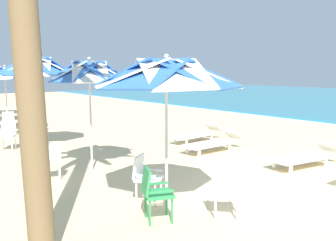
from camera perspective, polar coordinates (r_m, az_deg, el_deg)
name	(u,v)px	position (r m, az deg, el deg)	size (l,w,h in m)	color
ground_plane	(286,187)	(8.01, 18.11, -9.90)	(80.00, 80.00, 0.00)	beige
beach_umbrella_0	(166,75)	(5.96, -0.26, 7.20)	(2.50, 2.50, 2.65)	silver
plastic_chair_0	(145,175)	(6.67, -3.60, -8.59)	(0.63, 0.62, 0.87)	white
plastic_chair_1	(227,188)	(6.03, 9.26, -10.45)	(0.63, 0.63, 0.87)	white
plastic_chair_2	(154,191)	(5.82, -2.19, -11.02)	(0.57, 0.59, 0.87)	#2D8C4C
beach_umbrella_1	(89,73)	(8.72, -12.28, 7.28)	(2.00, 2.00, 2.72)	silver
plastic_chair_3	(51,158)	(8.38, -18.02, -5.60)	(0.56, 0.54, 0.87)	white
beach_umbrella_2	(36,68)	(11.83, -20.04, 7.83)	(2.32, 2.32, 2.91)	silver
plastic_chair_4	(8,134)	(12.09, -23.91, -1.92)	(0.62, 0.60, 0.87)	white
plastic_chair_5	(38,128)	(12.94, -19.79, -1.14)	(0.63, 0.63, 0.87)	white
beach_umbrella_3	(5,74)	(15.40, -24.31, 6.70)	(2.28, 2.28, 2.65)	silver
plastic_chair_6	(9,122)	(15.10, -23.83, -0.16)	(0.55, 0.53, 0.87)	white
sun_lounger_1	(306,156)	(9.75, 20.94, -5.21)	(0.85, 2.20, 0.62)	white
sun_lounger_2	(214,142)	(10.95, 7.21, -3.40)	(0.70, 2.17, 0.62)	white
sun_lounger_3	(198,133)	(12.44, 4.68, -2.05)	(0.92, 2.21, 0.62)	white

